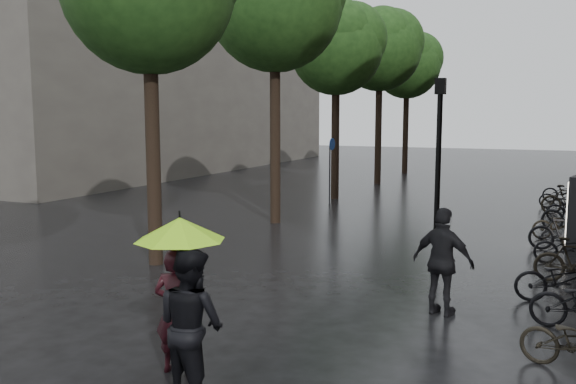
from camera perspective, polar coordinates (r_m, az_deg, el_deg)
The scene contains 9 objects.
bg_building at distance 41.69m, azimuth -15.40°, elevation 11.94°, with size 16.00×30.00×14.00m, color #47423D.
street_trees at distance 21.94m, azimuth 1.89°, elevation 14.95°, with size 4.33×34.03×8.91m.
person_burgundy at distance 8.26m, azimuth -10.42°, elevation -10.87°, with size 0.61×0.40×1.68m, color black.
person_black at distance 7.45m, azimuth -9.06°, elevation -12.15°, with size 0.90×0.70×1.86m, color black.
lime_umbrella at distance 7.58m, azimuth -10.09°, elevation -3.43°, with size 1.13×1.13×1.66m.
pedestrian_walking at distance 10.69m, azimuth 14.30°, elevation -6.34°, with size 1.08×0.45×1.85m, color black.
parked_bicycles at distance 17.51m, azimuth 24.83°, elevation -3.11°, with size 2.08×17.88×1.04m.
lamp_post at distance 13.55m, azimuth 13.90°, elevation 3.37°, with size 0.21×0.21×4.17m.
cycle_sign at distance 23.25m, azimuth 4.03°, elevation 2.96°, with size 0.13×0.46×2.52m.
Camera 1 is at (4.21, -4.22, 3.39)m, focal length 38.00 mm.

